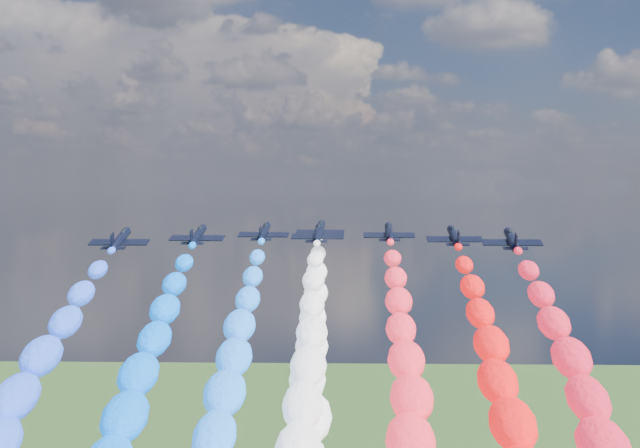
# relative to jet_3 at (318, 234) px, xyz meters

# --- Properties ---
(jet_0) EXTENTS (9.13, 12.48, 5.72)m
(jet_0) POSITION_rel_jet_3_xyz_m (-30.26, -16.37, 0.00)
(jet_0) COLOR black
(jet_1) EXTENTS (9.74, 12.92, 5.72)m
(jet_1) POSITION_rel_jet_3_xyz_m (-20.10, -5.26, 0.00)
(jet_1) COLOR black
(jet_2) EXTENTS (9.67, 12.87, 5.72)m
(jet_2) POSITION_rel_jet_3_xyz_m (-9.91, 5.31, 0.00)
(jet_2) COLOR black
(trail_2) EXTENTS (7.26, 101.29, 48.11)m
(trail_2) POSITION_rel_jet_3_xyz_m (-9.91, -46.68, -21.76)
(trail_2) COLOR #1B73F9
(jet_3) EXTENTS (9.49, 12.75, 5.72)m
(jet_3) POSITION_rel_jet_3_xyz_m (0.00, 0.00, 0.00)
(jet_3) COLOR black
(jet_4) EXTENTS (9.48, 12.73, 5.72)m
(jet_4) POSITION_rel_jet_3_xyz_m (0.05, 13.18, 0.00)
(jet_4) COLOR black
(trail_4) EXTENTS (7.26, 101.29, 48.11)m
(trail_4) POSITION_rel_jet_3_xyz_m (0.05, -38.82, -21.76)
(trail_4) COLOR white
(jet_5) EXTENTS (9.33, 12.63, 5.72)m
(jet_5) POSITION_rel_jet_3_xyz_m (12.55, 3.91, 0.00)
(jet_5) COLOR black
(trail_5) EXTENTS (7.26, 101.29, 48.11)m
(trail_5) POSITION_rel_jet_3_xyz_m (12.55, -48.09, -21.76)
(trail_5) COLOR #FC2437
(jet_6) EXTENTS (9.29, 12.60, 5.72)m
(jet_6) POSITION_rel_jet_3_xyz_m (22.70, -7.30, 0.00)
(jet_6) COLOR black
(jet_7) EXTENTS (9.64, 12.85, 5.72)m
(jet_7) POSITION_rel_jet_3_xyz_m (30.45, -15.44, 0.00)
(jet_7) COLOR black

